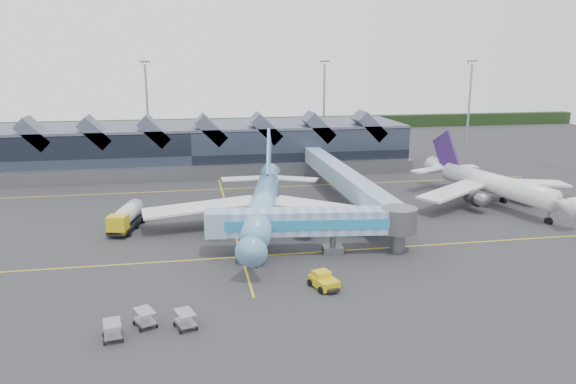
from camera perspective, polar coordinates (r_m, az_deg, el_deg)
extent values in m
plane|color=#272729|center=(75.72, -5.34, -4.53)|extent=(260.00, 260.00, 0.00)
cube|color=gold|center=(68.19, -4.72, -6.59)|extent=(120.00, 0.25, 0.01)
cube|color=gold|center=(102.63, -6.77, 0.29)|extent=(120.00, 0.25, 0.01)
cube|color=gold|center=(85.25, -5.96, -2.45)|extent=(0.25, 60.00, 0.01)
cube|color=black|center=(183.09, -8.53, 6.74)|extent=(260.00, 4.00, 4.00)
cube|color=black|center=(121.22, -9.83, 4.41)|extent=(90.00, 20.00, 9.00)
cube|color=#4A5163|center=(120.57, -9.92, 6.61)|extent=(90.00, 20.00, 0.60)
cube|color=slate|center=(110.97, -9.68, 1.89)|extent=(90.00, 2.50, 2.60)
cube|color=#4A5163|center=(116.99, -24.28, 5.45)|extent=(6.43, 6.00, 6.43)
cube|color=#4A5163|center=(114.86, -18.93, 5.79)|extent=(6.43, 6.00, 6.43)
cube|color=#4A5163|center=(113.76, -13.42, 6.08)|extent=(6.43, 6.00, 6.43)
cube|color=#4A5163|center=(113.72, -7.85, 6.32)|extent=(6.43, 6.00, 6.43)
cube|color=#4A5163|center=(114.74, -2.32, 6.50)|extent=(6.43, 6.00, 6.43)
cube|color=#4A5163|center=(116.79, 3.06, 6.62)|extent=(6.43, 6.00, 6.43)
cube|color=#4A5163|center=(119.82, 8.22, 6.68)|extent=(6.43, 6.00, 6.43)
cylinder|color=gray|center=(144.54, -14.09, 8.26)|extent=(0.56, 0.56, 22.00)
cube|color=slate|center=(144.00, -14.35, 12.62)|extent=(2.40, 0.50, 0.90)
cylinder|color=gray|center=(148.70, 3.68, 8.78)|extent=(0.56, 0.56, 22.00)
cube|color=slate|center=(148.18, 3.74, 13.02)|extent=(2.40, 0.50, 0.90)
cylinder|color=gray|center=(161.33, 17.93, 8.53)|extent=(0.56, 0.56, 22.00)
cube|color=slate|center=(160.85, 18.23, 12.43)|extent=(2.40, 0.50, 0.90)
cylinder|color=#679FD1|center=(76.56, -2.56, -1.37)|extent=(9.03, 28.07, 3.45)
cone|color=#679FD1|center=(60.94, -3.56, -5.36)|extent=(4.35, 5.39, 3.45)
cube|color=black|center=(60.14, -3.62, -4.89)|extent=(1.35, 0.59, 0.48)
cone|color=#679FD1|center=(93.17, -1.88, 1.52)|extent=(4.67, 6.95, 3.45)
cube|color=silver|center=(78.89, -8.91, -1.52)|extent=(16.15, 6.89, 1.14)
cube|color=silver|center=(77.77, 4.00, -1.61)|extent=(16.19, 12.27, 1.14)
cylinder|color=silver|center=(75.66, -7.10, -2.80)|extent=(3.06, 5.13, 2.14)
cylinder|color=silver|center=(74.88, 1.85, -2.87)|extent=(3.06, 5.13, 2.14)
cube|color=#679FD1|center=(90.91, -1.95, 3.53)|extent=(2.19, 8.73, 9.50)
cube|color=silver|center=(92.32, -4.55, 1.37)|extent=(7.30, 3.08, 0.23)
cube|color=silver|center=(91.86, 0.73, 1.35)|extent=(7.69, 5.63, 0.23)
cylinder|color=slate|center=(64.85, -3.30, -6.71)|extent=(0.25, 0.25, 2.00)
cylinder|color=slate|center=(78.69, -4.62, -3.04)|extent=(0.25, 0.25, 2.00)
cylinder|color=slate|center=(78.32, -0.34, -3.08)|extent=(0.25, 0.25, 2.00)
cylinder|color=black|center=(65.07, -3.29, -7.24)|extent=(0.66, 1.33, 1.28)
cylinder|color=silver|center=(95.72, 20.38, 0.71)|extent=(8.23, 23.07, 3.27)
cone|color=silver|center=(86.81, 26.42, -1.13)|extent=(4.06, 4.55, 3.27)
cube|color=black|center=(86.35, 26.71, -0.77)|extent=(1.29, 0.60, 0.48)
cone|color=silver|center=(106.05, 15.21, 2.42)|extent=(4.35, 5.83, 3.27)
cube|color=silver|center=(91.60, 16.41, 0.10)|extent=(13.88, 10.61, 1.09)
cube|color=silver|center=(101.90, 23.10, 0.88)|extent=(13.95, 5.49, 1.09)
cylinder|color=slate|center=(91.46, 18.68, -0.62)|extent=(2.84, 4.28, 2.03)
cylinder|color=slate|center=(98.45, 23.13, -0.02)|extent=(2.84, 4.28, 2.03)
cube|color=#351C55|center=(104.52, 15.76, 3.92)|extent=(2.10, 7.28, 7.98)
cube|color=silver|center=(103.06, 13.93, 2.18)|extent=(6.61, 4.85, 0.27)
cube|color=silver|center=(107.61, 17.08, 2.46)|extent=(6.29, 2.43, 0.27)
cylinder|color=slate|center=(89.08, 24.98, -2.35)|extent=(0.31, 0.31, 1.90)
cylinder|color=slate|center=(95.14, 18.63, -0.82)|extent=(0.31, 0.31, 1.90)
cylinder|color=slate|center=(98.87, 21.05, -0.49)|extent=(0.31, 0.31, 1.90)
cylinder|color=black|center=(89.23, 24.94, -2.73)|extent=(0.75, 1.29, 1.21)
cube|color=#7190BC|center=(67.92, 2.09, -3.01)|extent=(20.38, 5.40, 2.92)
cube|color=teal|center=(66.43, 2.23, -3.40)|extent=(20.03, 2.51, 1.21)
cube|color=#7190BC|center=(67.75, -7.29, -3.16)|extent=(2.99, 3.51, 3.02)
cylinder|color=slate|center=(68.88, 4.59, -4.58)|extent=(0.71, 0.71, 4.08)
cube|color=slate|center=(69.40, 4.57, -5.83)|extent=(2.64, 2.29, 0.91)
cylinder|color=black|center=(69.30, 3.74, -5.93)|extent=(0.51, 0.95, 0.91)
cylinder|color=black|center=(69.58, 5.39, -5.88)|extent=(0.51, 0.95, 0.91)
cylinder|color=slate|center=(69.87, 11.19, -2.79)|extent=(4.44, 4.44, 3.02)
cylinder|color=slate|center=(70.46, 11.12, -4.38)|extent=(1.81, 1.81, 4.08)
cube|color=black|center=(81.32, -16.04, -3.16)|extent=(4.52, 9.63, 0.52)
cube|color=gold|center=(77.84, -16.90, -3.13)|extent=(2.93, 2.78, 2.27)
cube|color=black|center=(76.95, -17.13, -2.94)|extent=(2.25, 0.67, 1.03)
cylinder|color=silver|center=(82.07, -15.83, -1.98)|extent=(3.67, 6.38, 2.38)
sphere|color=silver|center=(84.82, -15.21, -1.43)|extent=(2.27, 2.27, 2.27)
sphere|color=silver|center=(79.35, -16.50, -2.55)|extent=(2.27, 2.27, 2.27)
cylinder|color=black|center=(79.03, -17.62, -3.95)|extent=(0.59, 1.09, 1.03)
cylinder|color=black|center=(78.18, -15.84, -4.01)|extent=(0.59, 1.09, 1.03)
cylinder|color=black|center=(82.28, -16.77, -3.20)|extent=(0.59, 1.09, 1.03)
cylinder|color=black|center=(81.46, -15.05, -3.25)|extent=(0.59, 1.09, 1.03)
cylinder|color=black|center=(84.62, -16.20, -2.70)|extent=(0.59, 1.09, 1.03)
cylinder|color=black|center=(83.82, -14.53, -2.74)|extent=(0.59, 1.09, 1.03)
cube|color=gold|center=(59.25, 3.68, -9.11)|extent=(2.91, 3.76, 0.92)
cube|color=gold|center=(59.43, 3.42, -8.32)|extent=(2.01, 1.89, 0.64)
cube|color=black|center=(57.98, 4.59, -9.90)|extent=(1.45, 1.08, 0.28)
cylinder|color=black|center=(57.99, 3.35, -9.93)|extent=(0.48, 0.78, 0.74)
cylinder|color=black|center=(59.02, 5.13, -9.52)|extent=(0.48, 0.78, 0.74)
cylinder|color=black|center=(59.73, 2.25, -9.19)|extent=(0.48, 0.78, 0.74)
cylinder|color=black|center=(60.74, 4.00, -8.81)|extent=(0.48, 0.78, 0.74)
cube|color=#92949A|center=(52.89, -14.31, -12.56)|extent=(2.21, 2.62, 0.15)
cube|color=#92949A|center=(52.47, -14.38, -11.61)|extent=(2.21, 2.62, 0.08)
cylinder|color=black|center=(53.97, -13.82, -12.42)|extent=(0.26, 0.38, 0.37)
cube|color=#92949A|center=(51.84, -10.39, -12.90)|extent=(2.05, 2.57, 0.15)
cube|color=#92949A|center=(51.42, -10.44, -11.94)|extent=(2.05, 2.57, 0.08)
cylinder|color=black|center=(52.91, -9.86, -12.76)|extent=(0.23, 0.39, 0.37)
cube|color=#92949A|center=(51.45, -17.39, -13.55)|extent=(1.78, 2.44, 0.15)
cube|color=#92949A|center=(51.03, -17.47, -12.58)|extent=(1.78, 2.44, 0.08)
cylinder|color=black|center=(52.36, -16.56, -13.45)|extent=(0.18, 0.38, 0.37)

